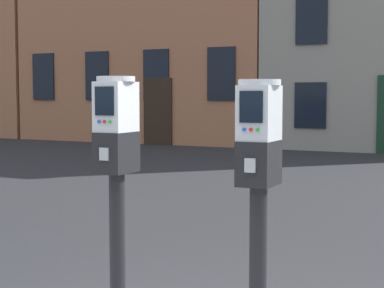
% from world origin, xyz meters
% --- Properties ---
extents(parking_meter_near_kerb, '(0.22, 0.25, 1.54)m').
position_xyz_m(parking_meter_near_kerb, '(-0.49, -0.10, 1.20)').
color(parking_meter_near_kerb, black).
rests_on(parking_meter_near_kerb, sidewalk_slab).
extents(parking_meter_twin_adjacent, '(0.22, 0.25, 1.51)m').
position_xyz_m(parking_meter_twin_adjacent, '(0.37, -0.10, 1.18)').
color(parking_meter_twin_adjacent, black).
rests_on(parking_meter_twin_adjacent, sidewalk_slab).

